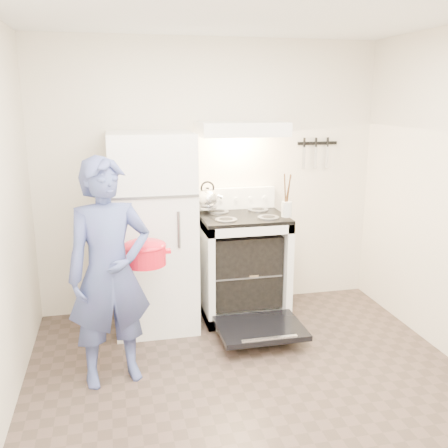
% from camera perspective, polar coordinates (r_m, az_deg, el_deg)
% --- Properties ---
extents(floor, '(3.60, 3.60, 0.00)m').
position_cam_1_polar(floor, '(3.49, 4.70, -20.19)').
color(floor, '#4B3B33').
rests_on(floor, ground).
extents(back_wall, '(3.20, 0.02, 2.50)m').
position_cam_1_polar(back_wall, '(4.69, -1.56, 5.34)').
color(back_wall, beige).
rests_on(back_wall, ground).
extents(refrigerator, '(0.70, 0.70, 1.70)m').
position_cam_1_polar(refrigerator, '(4.35, -8.14, -0.88)').
color(refrigerator, white).
rests_on(refrigerator, floor).
extents(stove_body, '(0.76, 0.65, 0.92)m').
position_cam_1_polar(stove_body, '(4.62, 2.10, -4.91)').
color(stove_body, white).
rests_on(stove_body, floor).
extents(cooktop, '(0.76, 0.65, 0.03)m').
position_cam_1_polar(cooktop, '(4.49, 2.15, 0.84)').
color(cooktop, black).
rests_on(cooktop, stove_body).
extents(backsplash, '(0.76, 0.07, 0.20)m').
position_cam_1_polar(backsplash, '(4.73, 1.28, 2.97)').
color(backsplash, white).
rests_on(backsplash, cooktop).
extents(oven_door, '(0.70, 0.54, 0.04)m').
position_cam_1_polar(oven_door, '(4.22, 4.16, -11.79)').
color(oven_door, black).
rests_on(oven_door, floor).
extents(oven_rack, '(0.60, 0.52, 0.01)m').
position_cam_1_polar(oven_rack, '(4.63, 2.10, -5.14)').
color(oven_rack, slate).
rests_on(oven_rack, stove_body).
extents(range_hood, '(0.76, 0.50, 0.12)m').
position_cam_1_polar(range_hood, '(4.45, 2.00, 10.82)').
color(range_hood, white).
rests_on(range_hood, back_wall).
extents(knife_strip, '(0.40, 0.02, 0.03)m').
position_cam_1_polar(knife_strip, '(4.95, 10.62, 9.07)').
color(knife_strip, black).
rests_on(knife_strip, back_wall).
extents(pizza_stone, '(0.36, 0.36, 0.02)m').
position_cam_1_polar(pizza_stone, '(4.57, 2.84, -5.23)').
color(pizza_stone, '#90724E').
rests_on(pizza_stone, oven_rack).
extents(tea_kettle, '(0.24, 0.20, 0.29)m').
position_cam_1_polar(tea_kettle, '(4.57, -1.89, 3.11)').
color(tea_kettle, silver).
rests_on(tea_kettle, cooktop).
extents(utensil_jar, '(0.11, 0.11, 0.13)m').
position_cam_1_polar(utensil_jar, '(4.31, 7.17, 1.69)').
color(utensil_jar, silver).
rests_on(utensil_jar, cooktop).
extents(person, '(0.66, 0.51, 1.61)m').
position_cam_1_polar(person, '(3.52, -12.95, -5.53)').
color(person, '#3A4F7E').
rests_on(person, floor).
extents(dutch_oven, '(0.38, 0.31, 0.24)m').
position_cam_1_polar(dutch_oven, '(3.70, -9.04, -3.53)').
color(dutch_oven, red).
rests_on(dutch_oven, person).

